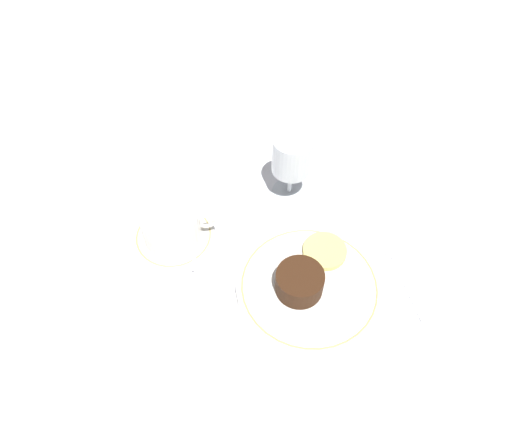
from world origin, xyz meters
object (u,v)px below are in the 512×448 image
Objects in this scene: fork at (396,263)px; wine_glass at (292,158)px; coffee_cup at (171,224)px; dessert_cake at (300,282)px; dinner_plate at (306,287)px.

wine_glass is at bearing 132.98° from fork.
dessert_cake is (0.20, -0.12, -0.01)m from coffee_cup.
wine_glass reaches higher than dinner_plate.
dessert_cake reaches higher than fork.
coffee_cup is at bearing 148.38° from dessert_cake.
wine_glass is (0.21, 0.09, 0.05)m from coffee_cup.
coffee_cup reaches higher than dessert_cake.
coffee_cup is 0.24m from dessert_cake.
coffee_cup reaches higher than dinner_plate.
dinner_plate is 1.85× the size of coffee_cup.
dinner_plate is 0.03m from dessert_cake.
fork is at bearing -12.61° from coffee_cup.
dessert_cake is at bearing -160.76° from dinner_plate.
wine_glass is at bearing 22.70° from coffee_cup.
wine_glass is 0.25m from fork.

